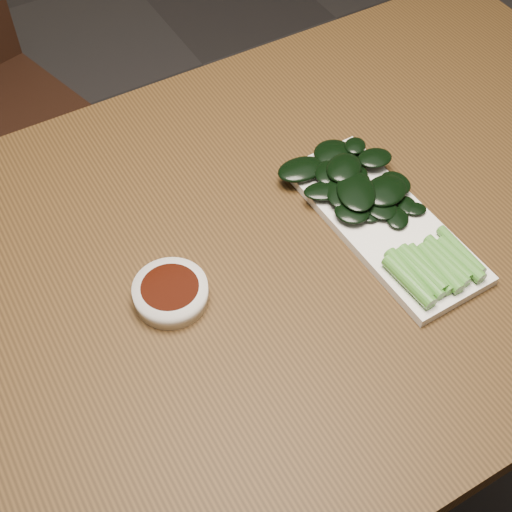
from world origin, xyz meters
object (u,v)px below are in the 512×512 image
object	(u,v)px
table	(261,280)
sauce_bowl	(171,293)
gai_lan	(372,203)
serving_plate	(383,222)

from	to	relation	value
table	sauce_bowl	size ratio (longest dim) A/B	14.55
table	sauce_bowl	bearing A→B (deg)	-174.36
gai_lan	table	bearing A→B (deg)	171.35
sauce_bowl	serving_plate	world-z (taller)	sauce_bowl
sauce_bowl	gai_lan	xyz separation A→B (m)	(0.31, -0.01, 0.01)
sauce_bowl	table	bearing A→B (deg)	5.64
table	serving_plate	world-z (taller)	serving_plate
serving_plate	gai_lan	xyz separation A→B (m)	(-0.00, 0.02, 0.02)
sauce_bowl	serving_plate	distance (m)	0.31
table	gai_lan	distance (m)	0.19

